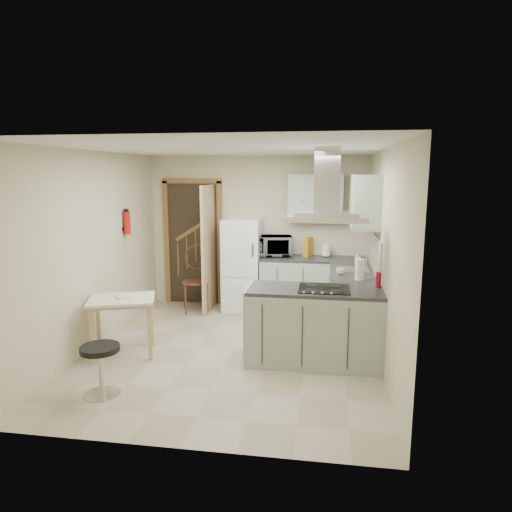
% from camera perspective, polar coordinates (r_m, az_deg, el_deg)
% --- Properties ---
extents(floor, '(4.20, 4.20, 0.00)m').
position_cam_1_polar(floor, '(5.90, -2.96, -11.79)').
color(floor, '#B3A38B').
rests_on(floor, ground).
extents(ceiling, '(4.20, 4.20, 0.00)m').
position_cam_1_polar(ceiling, '(5.47, -3.21, 13.26)').
color(ceiling, silver).
rests_on(ceiling, back_wall).
extents(back_wall, '(3.60, 0.00, 3.60)m').
position_cam_1_polar(back_wall, '(7.59, 0.18, 2.99)').
color(back_wall, beige).
rests_on(back_wall, floor).
extents(left_wall, '(0.00, 4.20, 4.20)m').
position_cam_1_polar(left_wall, '(6.17, -19.66, 0.69)').
color(left_wall, beige).
rests_on(left_wall, floor).
extents(right_wall, '(0.00, 4.20, 4.20)m').
position_cam_1_polar(right_wall, '(5.47, 15.70, -0.25)').
color(right_wall, beige).
rests_on(right_wall, floor).
extents(doorway, '(1.10, 0.12, 2.10)m').
position_cam_1_polar(doorway, '(7.83, -7.84, 1.64)').
color(doorway, brown).
rests_on(doorway, floor).
extents(fridge, '(0.60, 0.60, 1.50)m').
position_cam_1_polar(fridge, '(7.41, -1.70, -1.10)').
color(fridge, white).
rests_on(fridge, floor).
extents(counter_back, '(1.08, 0.60, 0.90)m').
position_cam_1_polar(counter_back, '(7.38, 4.91, -3.59)').
color(counter_back, '#9EB2A0').
rests_on(counter_back, floor).
extents(counter_right, '(0.60, 1.95, 0.90)m').
position_cam_1_polar(counter_right, '(6.72, 11.70, -5.16)').
color(counter_right, '#9EB2A0').
rests_on(counter_right, floor).
extents(splashback, '(1.68, 0.02, 0.50)m').
position_cam_1_polar(splashback, '(7.51, 7.43, 2.06)').
color(splashback, beige).
rests_on(splashback, counter_back).
extents(wall_cabinet_back, '(0.85, 0.35, 0.70)m').
position_cam_1_polar(wall_cabinet_back, '(7.28, 7.44, 7.34)').
color(wall_cabinet_back, '#9EB2A0').
rests_on(wall_cabinet_back, back_wall).
extents(wall_cabinet_right, '(0.35, 0.90, 0.70)m').
position_cam_1_polar(wall_cabinet_right, '(6.23, 13.45, 6.65)').
color(wall_cabinet_right, '#9EB2A0').
rests_on(wall_cabinet_right, right_wall).
extents(peninsula, '(1.55, 0.65, 0.90)m').
position_cam_1_polar(peninsula, '(5.46, 7.32, -8.66)').
color(peninsula, '#9EB2A0').
rests_on(peninsula, floor).
extents(hob, '(0.58, 0.50, 0.01)m').
position_cam_1_polar(hob, '(5.33, 8.51, -4.05)').
color(hob, black).
rests_on(hob, peninsula).
extents(extractor_hood, '(0.90, 0.55, 0.10)m').
position_cam_1_polar(extractor_hood, '(5.19, 8.75, 4.70)').
color(extractor_hood, silver).
rests_on(extractor_hood, ceiling).
extents(sink, '(0.45, 0.40, 0.01)m').
position_cam_1_polar(sink, '(6.44, 11.92, -1.67)').
color(sink, silver).
rests_on(sink, counter_right).
extents(fire_extinguisher, '(0.10, 0.10, 0.32)m').
position_cam_1_polar(fire_extinguisher, '(6.91, -15.82, 3.97)').
color(fire_extinguisher, '#B2140F').
rests_on(fire_extinguisher, left_wall).
extents(drop_leaf_table, '(0.92, 0.80, 0.72)m').
position_cam_1_polar(drop_leaf_table, '(5.89, -16.27, -8.46)').
color(drop_leaf_table, tan).
rests_on(drop_leaf_table, floor).
extents(bentwood_chair, '(0.56, 0.56, 0.98)m').
position_cam_1_polar(bentwood_chair, '(7.44, -7.58, -3.21)').
color(bentwood_chair, '#461E17').
rests_on(bentwood_chair, floor).
extents(stool, '(0.43, 0.43, 0.52)m').
position_cam_1_polar(stool, '(4.98, -18.79, -13.36)').
color(stool, black).
rests_on(stool, floor).
extents(microwave, '(0.65, 0.50, 0.32)m').
position_cam_1_polar(microwave, '(7.36, 2.18, 1.28)').
color(microwave, black).
rests_on(microwave, counter_back).
extents(kettle, '(0.15, 0.15, 0.21)m').
position_cam_1_polar(kettle, '(7.36, 8.75, 0.72)').
color(kettle, white).
rests_on(kettle, counter_back).
extents(cereal_box, '(0.15, 0.22, 0.31)m').
position_cam_1_polar(cereal_box, '(7.35, 6.52, 1.13)').
color(cereal_box, orange).
rests_on(cereal_box, counter_back).
extents(soap_bottle, '(0.09, 0.09, 0.17)m').
position_cam_1_polar(soap_bottle, '(6.94, 12.61, -0.17)').
color(soap_bottle, '#A2A4AD').
rests_on(soap_bottle, counter_right).
extents(paper_towel, '(0.12, 0.12, 0.28)m').
position_cam_1_polar(paper_towel, '(5.83, 12.81, -1.62)').
color(paper_towel, white).
rests_on(paper_towel, counter_right).
extents(cup, '(0.12, 0.12, 0.08)m').
position_cam_1_polar(cup, '(6.11, 10.52, -1.91)').
color(cup, white).
rests_on(cup, counter_right).
extents(red_bottle, '(0.08, 0.08, 0.19)m').
position_cam_1_polar(red_bottle, '(5.51, 15.06, -2.89)').
color(red_bottle, '#AB0E20').
rests_on(red_bottle, peninsula).
extents(book, '(0.24, 0.25, 0.09)m').
position_cam_1_polar(book, '(5.80, -17.09, -4.62)').
color(book, brown).
rests_on(book, drop_leaf_table).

